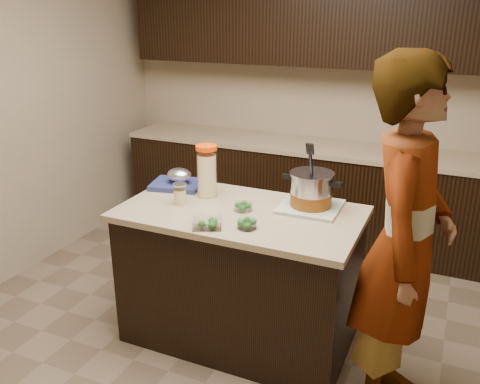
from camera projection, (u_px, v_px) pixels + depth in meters
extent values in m
plane|color=brown|center=(240.00, 335.00, 3.39)|extent=(4.00, 4.00, 0.00)
cube|color=tan|center=(329.00, 89.00, 4.64)|extent=(4.00, 0.04, 2.70)
cube|color=black|center=(314.00, 194.00, 4.70)|extent=(3.60, 0.60, 0.86)
cube|color=tan|center=(317.00, 147.00, 4.54)|extent=(3.60, 0.63, 0.04)
cube|color=black|center=(328.00, 20.00, 4.27)|extent=(3.60, 0.35, 0.75)
cube|color=black|center=(240.00, 279.00, 3.24)|extent=(1.40, 0.75, 0.86)
cube|color=tan|center=(240.00, 214.00, 3.08)|extent=(1.46, 0.81, 0.04)
cube|color=#5A7E54|center=(310.00, 207.00, 3.11)|extent=(0.36, 0.36, 0.02)
cylinder|color=#B7B7BC|center=(311.00, 190.00, 3.07)|extent=(0.27, 0.27, 0.20)
cylinder|color=brown|center=(311.00, 199.00, 3.09)|extent=(0.27, 0.27, 0.08)
cylinder|color=#B7B7BC|center=(312.00, 174.00, 3.04)|extent=(0.29, 0.29, 0.01)
cube|color=black|center=(288.00, 177.00, 3.12)|extent=(0.06, 0.04, 0.03)
cube|color=black|center=(337.00, 184.00, 2.98)|extent=(0.06, 0.04, 0.03)
cylinder|color=black|center=(311.00, 166.00, 2.99)|extent=(0.03, 0.11, 0.24)
cylinder|color=#DCCB86|center=(207.00, 176.00, 3.27)|extent=(0.13, 0.13, 0.28)
cylinder|color=white|center=(207.00, 173.00, 3.27)|extent=(0.14, 0.14, 0.31)
cylinder|color=#F64305|center=(206.00, 148.00, 3.21)|extent=(0.15, 0.15, 0.02)
cylinder|color=#DCCB86|center=(180.00, 197.00, 3.17)|extent=(0.09, 0.09, 0.09)
cylinder|color=white|center=(180.00, 195.00, 3.16)|extent=(0.09, 0.09, 0.12)
cylinder|color=silver|center=(180.00, 184.00, 3.14)|extent=(0.10, 0.10, 0.02)
cylinder|color=silver|center=(243.00, 207.00, 3.07)|extent=(0.11, 0.11, 0.05)
cylinder|color=silver|center=(247.00, 224.00, 2.82)|extent=(0.13, 0.13, 0.05)
cube|color=silver|center=(207.00, 223.00, 2.83)|extent=(0.20, 0.17, 0.06)
cube|color=navy|center=(177.00, 185.00, 3.47)|extent=(0.38, 0.33, 0.03)
ellipsoid|color=silver|center=(179.00, 176.00, 3.44)|extent=(0.17, 0.14, 0.09)
imported|color=gray|center=(404.00, 247.00, 2.50)|extent=(0.48, 0.71, 1.90)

